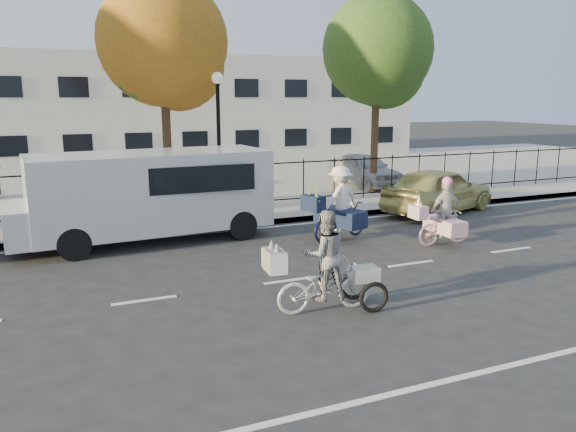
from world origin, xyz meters
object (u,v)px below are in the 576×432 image
lamppost (218,118)px  bull_bike (339,210)px  zebra_trike (325,273)px  gold_sedan (438,190)px  white_van (147,193)px  pedestrian (95,197)px  lot_car_c (113,178)px  unicorn_bike (444,220)px  lot_car_d (364,169)px

lamppost → bull_bike: 5.18m
zebra_trike → gold_sedan: 9.66m
gold_sedan → white_van: bearing=71.3°
bull_bike → gold_sedan: (4.66, 1.84, -0.04)m
lamppost → gold_sedan: 7.48m
pedestrian → zebra_trike: bearing=91.5°
zebra_trike → lot_car_c: bearing=14.5°
lamppost → unicorn_bike: (4.25, -5.70, -2.46)m
bull_bike → pedestrian: (-5.86, 3.75, 0.15)m
zebra_trike → pedestrian: size_ratio=1.35×
lot_car_c → lot_car_d: 9.90m
pedestrian → white_van: bearing=101.6°
lamppost → zebra_trike: bearing=-94.2°
pedestrian → gold_sedan: bearing=150.0°
unicorn_bike → gold_sedan: size_ratio=0.40×
lamppost → lot_car_c: lamppost is taller
zebra_trike → bull_bike: size_ratio=0.98×
lamppost → unicorn_bike: lamppost is taller
gold_sedan → lot_car_d: 5.11m
lamppost → lot_car_d: lamppost is taller
zebra_trike → unicorn_bike: (4.88, 2.87, -0.05)m
bull_bike → white_van: 5.07m
lamppost → lot_car_c: 5.84m
bull_bike → gold_sedan: 5.01m
pedestrian → lot_car_c: (1.03, 4.97, -0.18)m
lamppost → zebra_trike: (-0.62, -8.58, -2.40)m
bull_bike → white_van: (-4.70, 1.84, 0.50)m
unicorn_bike → lot_car_d: (2.71, 8.50, 0.17)m
bull_bike → lot_car_d: 8.50m
zebra_trike → pedestrian: (-3.18, 8.18, 0.24)m
unicorn_bike → lot_car_d: 8.93m
pedestrian → lot_car_d: 11.23m
bull_bike → lot_car_c: bearing=11.5°
white_van → lot_car_c: white_van is taller
bull_bike → pedestrian: 6.96m
lamppost → unicorn_bike: size_ratio=2.45×
bull_bike → unicorn_bike: bearing=-142.8°
lot_car_c → pedestrian: bearing=-80.3°
pedestrian → lot_car_d: bearing=176.7°
gold_sedan → pedestrian: bearing=61.1°
pedestrian → lot_car_d: pedestrian is taller
lamppost → bull_bike: lamppost is taller
pedestrian → lot_car_c: pedestrian is taller
white_van → lot_car_c: bearing=86.9°
gold_sedan → lot_car_d: size_ratio=1.13×
bull_bike → gold_sedan: bull_bike is taller
lamppost → bull_bike: (2.06, -4.14, -2.32)m
zebra_trike → unicorn_bike: 5.66m
gold_sedan → lot_car_c: (-9.49, 6.87, 0.01)m
unicorn_bike → lot_car_d: unicorn_bike is taller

